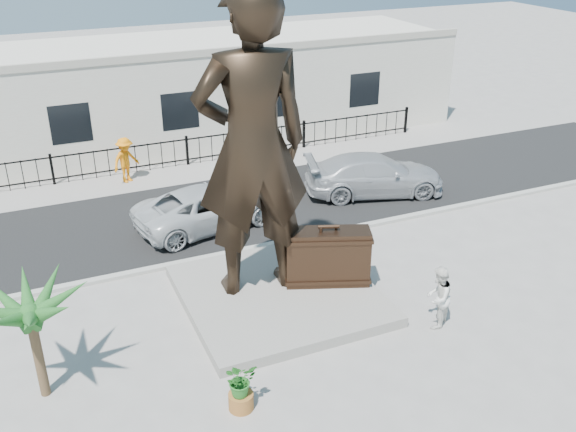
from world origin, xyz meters
The scene contains 16 objects.
ground centered at (0.00, 0.00, 0.00)m, with size 100.00×100.00×0.00m, color #9E9991.
street centered at (0.00, 8.00, 0.01)m, with size 40.00×7.00×0.01m, color black.
curb centered at (0.00, 4.50, 0.06)m, with size 40.00×0.25×0.12m, color #A5A399.
far_sidewalk centered at (0.00, 12.00, 0.01)m, with size 40.00×2.50×0.02m, color #9E9991.
plinth centered at (-0.50, 1.50, 0.15)m, with size 5.20×5.20×0.30m, color gray.
fence centered at (0.00, 12.80, 0.60)m, with size 22.00×0.10×1.20m, color black.
building centered at (0.00, 17.00, 2.20)m, with size 28.00×7.00×4.40m, color silver.
statue centered at (-0.99, 2.05, 4.46)m, with size 3.04×1.99×8.33m, color black.
suitcase centered at (0.94, 1.36, 1.12)m, with size 2.34×0.75×1.65m, color #311F14.
tourist centered at (2.82, -1.30, 0.87)m, with size 0.84×0.66×1.73m, color white.
car_white centered at (-0.90, 6.78, 0.72)m, with size 2.36×5.11×1.42m, color silver.
car_silver centered at (5.77, 6.93, 0.78)m, with size 2.16×5.31×1.54m, color #A9ABAE.
worker centered at (-2.74, 11.91, 0.94)m, with size 1.19×0.69×1.85m, color orange.
palm_tree centered at (-6.89, 0.01, 0.00)m, with size 1.80×1.80×3.20m, color #205820, non-canonical shape.
planter centered at (-2.96, -2.21, 0.20)m, with size 0.56×0.56×0.40m, color #995D28.
shrub centered at (-2.96, -2.21, 0.79)m, with size 0.70×0.60×0.77m, color #266C23.
Camera 1 is at (-6.39, -12.66, 9.98)m, focal length 40.00 mm.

